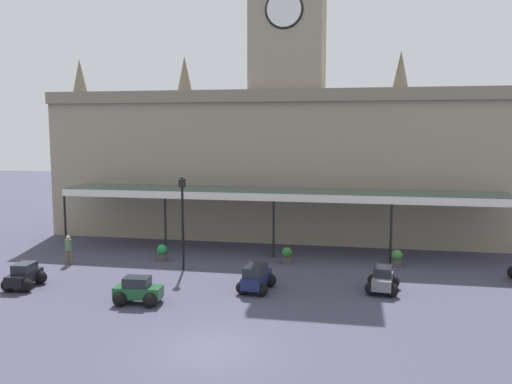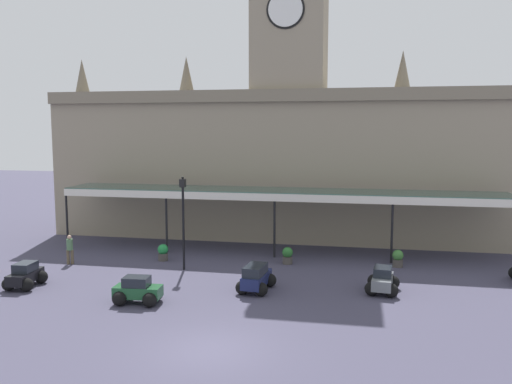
# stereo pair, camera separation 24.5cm
# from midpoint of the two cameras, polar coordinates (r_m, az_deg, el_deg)

# --- Properties ---
(ground_plane) EXTENTS (140.00, 140.00, 0.00)m
(ground_plane) POSITION_cam_midpoint_polar(r_m,az_deg,el_deg) (19.16, -4.57, -16.56)
(ground_plane) COLOR #413E53
(station_building) EXTENTS (33.25, 5.77, 19.22)m
(station_building) POSITION_cam_midpoint_polar(r_m,az_deg,el_deg) (37.20, 3.82, 4.55)
(station_building) COLOR gray
(station_building) RESTS_ON ground
(entrance_canopy) EXTENTS (27.15, 3.26, 3.89)m
(entrance_canopy) POSITION_cam_midpoint_polar(r_m,az_deg,el_deg) (32.36, 2.60, -0.04)
(entrance_canopy) COLOR #38564C
(entrance_canopy) RESTS_ON ground
(car_navy_estate) EXTENTS (1.68, 2.33, 1.27)m
(car_navy_estate) POSITION_cam_midpoint_polar(r_m,az_deg,el_deg) (25.28, 0.30, -9.34)
(car_navy_estate) COLOR #19214C
(car_navy_estate) RESTS_ON ground
(car_green_sedan) EXTENTS (2.11, 1.62, 1.19)m
(car_green_sedan) POSITION_cam_midpoint_polar(r_m,az_deg,el_deg) (24.10, -12.32, -10.47)
(car_green_sedan) COLOR #1E512D
(car_green_sedan) RESTS_ON ground
(car_grey_sedan) EXTENTS (1.66, 2.13, 1.19)m
(car_grey_sedan) POSITION_cam_midpoint_polar(r_m,az_deg,el_deg) (25.80, 13.73, -9.35)
(car_grey_sedan) COLOR slate
(car_grey_sedan) RESTS_ON ground
(car_black_sedan) EXTENTS (1.63, 2.11, 1.19)m
(car_black_sedan) POSITION_cam_midpoint_polar(r_m,az_deg,el_deg) (28.13, -23.34, -8.37)
(car_black_sedan) COLOR black
(car_black_sedan) RESTS_ON ground
(pedestrian_beside_cars) EXTENTS (0.37, 0.34, 1.67)m
(pedestrian_beside_cars) POSITION_cam_midpoint_polar(r_m,az_deg,el_deg) (31.73, -19.19, -5.75)
(pedestrian_beside_cars) COLOR brown
(pedestrian_beside_cars) RESTS_ON ground
(victorian_lamppost) EXTENTS (0.30, 0.30, 5.08)m
(victorian_lamppost) POSITION_cam_midpoint_polar(r_m,az_deg,el_deg) (28.67, -7.60, -2.19)
(victorian_lamppost) COLOR black
(victorian_lamppost) RESTS_ON ground
(planter_by_canopy) EXTENTS (0.60, 0.60, 0.96)m
(planter_by_canopy) POSITION_cam_midpoint_polar(r_m,az_deg,el_deg) (30.22, 3.64, -6.81)
(planter_by_canopy) COLOR #47423D
(planter_by_canopy) RESTS_ON ground
(planter_forecourt_centre) EXTENTS (0.60, 0.60, 0.96)m
(planter_forecourt_centre) POSITION_cam_midpoint_polar(r_m,az_deg,el_deg) (30.56, 15.23, -6.89)
(planter_forecourt_centre) COLOR #47423D
(planter_forecourt_centre) RESTS_ON ground
(planter_near_kerb) EXTENTS (0.60, 0.60, 0.96)m
(planter_near_kerb) POSITION_cam_midpoint_polar(r_m,az_deg,el_deg) (31.34, -9.75, -6.41)
(planter_near_kerb) COLOR #47423D
(planter_near_kerb) RESTS_ON ground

